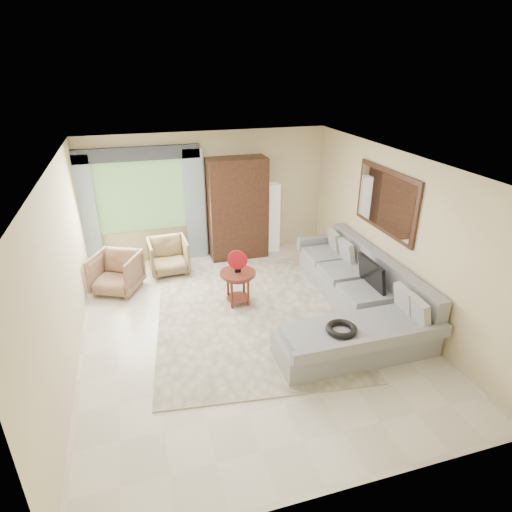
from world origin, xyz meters
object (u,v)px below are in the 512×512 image
object	(u,v)px
sectional_sofa	(355,301)
coffee_table	(238,287)
tv_screen	(372,273)
floor_lamp	(273,218)
armoire	(237,209)
armchair_left	(116,273)
armchair_right	(168,256)
potted_plant	(113,266)

from	to	relation	value
sectional_sofa	coffee_table	world-z (taller)	sectional_sofa
tv_screen	coffee_table	distance (m)	2.22
floor_lamp	armoire	bearing A→B (deg)	-175.71
armchair_left	floor_lamp	distance (m)	3.46
tv_screen	armoire	distance (m)	3.24
armchair_left	tv_screen	bearing A→B (deg)	0.11
coffee_table	armoire	world-z (taller)	armoire
sectional_sofa	armoire	xyz separation A→B (m)	(-1.23, 2.90, 0.77)
armchair_right	armoire	distance (m)	1.72
coffee_table	floor_lamp	bearing A→B (deg)	57.44
tv_screen	armchair_right	size ratio (longest dim) A/B	0.98
sectional_sofa	armchair_left	distance (m)	4.23
coffee_table	armoire	size ratio (longest dim) A/B	0.29
armchair_right	coffee_table	bearing A→B (deg)	-60.33
potted_plant	armchair_right	bearing A→B (deg)	-0.63
armchair_right	potted_plant	xyz separation A→B (m)	(-1.06, 0.01, -0.08)
armchair_left	floor_lamp	size ratio (longest dim) A/B	0.53
floor_lamp	armchair_left	bearing A→B (deg)	-163.64
tv_screen	armoire	world-z (taller)	armoire
armchair_left	potted_plant	distance (m)	0.54
potted_plant	floor_lamp	xyz separation A→B (m)	(3.37, 0.45, 0.49)
potted_plant	floor_lamp	distance (m)	3.44
armoire	floor_lamp	world-z (taller)	armoire
coffee_table	potted_plant	distance (m)	2.61
coffee_table	armchair_left	bearing A→B (deg)	151.49
potted_plant	armoire	world-z (taller)	armoire
sectional_sofa	armchair_right	distance (m)	3.71
sectional_sofa	potted_plant	distance (m)	4.56
coffee_table	armchair_left	world-z (taller)	armchair_left
armchair_left	armoire	size ratio (longest dim) A/B	0.38
sectional_sofa	floor_lamp	bearing A→B (deg)	98.33
tv_screen	armchair_right	bearing A→B (deg)	140.81
coffee_table	armchair_right	xyz separation A→B (m)	(-1.01, 1.59, 0.02)
tv_screen	armchair_left	world-z (taller)	tv_screen
armchair_left	potted_plant	bearing A→B (deg)	124.17
armchair_right	armoire	xyz separation A→B (m)	(1.52, 0.40, 0.71)
potted_plant	floor_lamp	size ratio (longest dim) A/B	0.34
armoire	floor_lamp	bearing A→B (deg)	4.29
armchair_right	floor_lamp	world-z (taller)	floor_lamp
coffee_table	armchair_left	distance (m)	2.26
armchair_left	armoire	world-z (taller)	armoire
tv_screen	armchair_left	distance (m)	4.46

